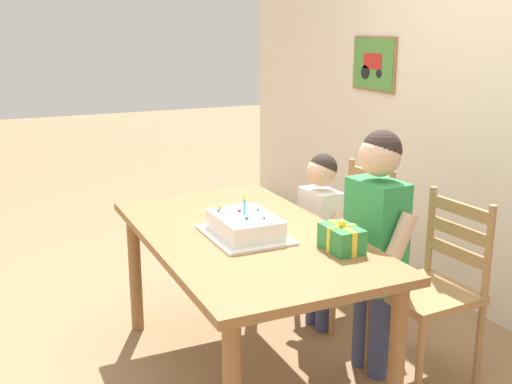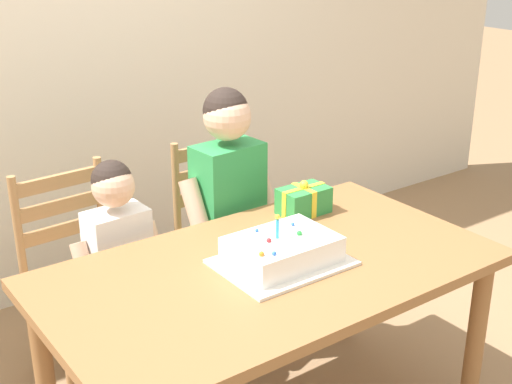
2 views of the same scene
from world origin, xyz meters
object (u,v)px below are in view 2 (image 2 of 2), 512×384
gift_box_red_large (304,200)px  chair_right (228,232)px  child_older (229,199)px  dining_table (270,289)px  child_younger (119,258)px  birthday_cake (282,251)px  chair_left (81,276)px

gift_box_red_large → chair_right: bearing=91.6°
gift_box_red_large → child_older: bearing=118.9°
dining_table → child_younger: (-0.30, 0.59, -0.03)m
birthday_cake → gift_box_red_large: bearing=41.3°
gift_box_red_large → chair_left: chair_left is taller
chair_right → child_older: (-0.15, -0.24, 0.29)m
dining_table → child_younger: 0.67m
child_older → child_younger: size_ratio=1.20×
birthday_cake → child_younger: size_ratio=0.43×
chair_right → child_younger: size_ratio=0.89×
child_older → child_younger: (-0.53, 0.00, -0.13)m
gift_box_red_large → chair_left: bearing=144.5°
birthday_cake → chair_right: 0.98m
dining_table → child_younger: child_younger is taller
chair_left → child_older: 0.71m
chair_right → child_older: 0.41m
chair_left → dining_table: bearing=-65.7°
birthday_cake → chair_right: bearing=68.5°
gift_box_red_large → chair_left: size_ratio=0.23×
child_younger → chair_right: bearing=19.7°
birthday_cake → chair_right: size_ratio=0.48×
child_younger → child_older: bearing=-0.1°
gift_box_red_large → child_younger: 0.78m
chair_right → child_younger: 0.74m
birthday_cake → gift_box_red_large: (0.35, 0.31, 0.01)m
dining_table → child_older: size_ratio=1.28×
birthday_cake → child_older: size_ratio=0.35×
chair_left → child_younger: 0.30m
chair_right → birthday_cake: bearing=-111.5°
child_younger → gift_box_red_large: bearing=-23.7°
dining_table → gift_box_red_large: 0.51m
gift_box_red_large → child_younger: bearing=156.3°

